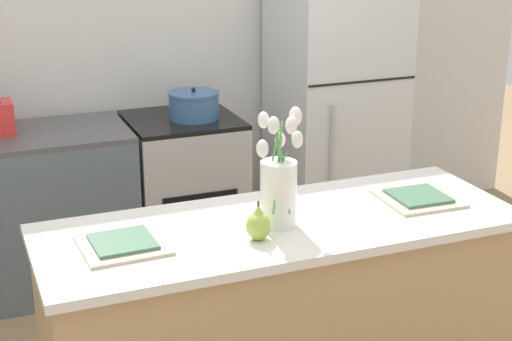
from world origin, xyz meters
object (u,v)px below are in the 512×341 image
at_px(refrigerator, 335,105).
at_px(plate_setting_left, 123,243).
at_px(stove_range, 184,192).
at_px(flower_vase, 279,183).
at_px(plate_setting_right, 418,198).
at_px(cooking_pot, 194,105).
at_px(pear_figurine, 258,224).

xyz_separation_m(refrigerator, plate_setting_left, (-1.64, -1.60, 0.04)).
xyz_separation_m(stove_range, flower_vase, (-0.12, -1.63, 0.62)).
bearing_deg(plate_setting_right, refrigerator, 74.02).
distance_m(plate_setting_right, cooking_pot, 1.62).
bearing_deg(plate_setting_left, cooking_pot, 64.32).
bearing_deg(pear_figurine, cooking_pot, 79.93).
bearing_deg(cooking_pot, stove_range, 149.95).
bearing_deg(plate_setting_left, plate_setting_right, 0.00).
bearing_deg(refrigerator, cooking_pot, -177.74).
bearing_deg(stove_range, plate_setting_right, -72.88).
height_order(stove_range, plate_setting_right, plate_setting_right).
relative_size(stove_range, plate_setting_left, 2.96).
bearing_deg(plate_setting_left, flower_vase, -3.07).
height_order(stove_range, refrigerator, refrigerator).
xyz_separation_m(stove_range, cooking_pot, (0.06, -0.03, 0.52)).
relative_size(stove_range, pear_figurine, 6.12).
xyz_separation_m(plate_setting_left, cooking_pot, (0.75, 1.56, 0.05)).
distance_m(stove_range, refrigerator, 1.04).
xyz_separation_m(stove_range, refrigerator, (0.95, 0.00, 0.42)).
bearing_deg(refrigerator, plate_setting_right, -105.98).
distance_m(refrigerator, flower_vase, 1.96).
bearing_deg(plate_setting_left, refrigerator, 44.23).
distance_m(refrigerator, pear_figurine, 2.09).
relative_size(plate_setting_right, cooking_pot, 1.05).
distance_m(flower_vase, cooking_pot, 1.61).
relative_size(flower_vase, plate_setting_left, 1.51).
height_order(flower_vase, plate_setting_right, flower_vase).
height_order(refrigerator, pear_figurine, refrigerator).
bearing_deg(refrigerator, pear_figurine, -124.68).
xyz_separation_m(refrigerator, flower_vase, (-1.07, -1.63, 0.19)).
relative_size(pear_figurine, cooking_pot, 0.51).
height_order(stove_range, flower_vase, flower_vase).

